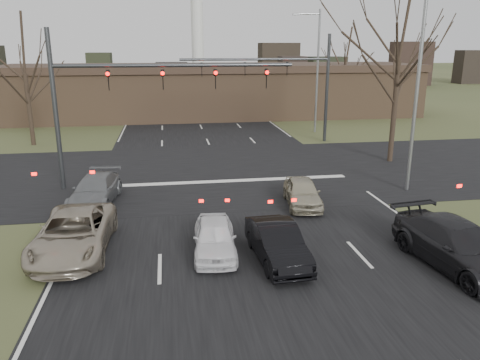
{
  "coord_description": "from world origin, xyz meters",
  "views": [
    {
      "loc": [
        -3.05,
        -11.37,
        7.16
      ],
      "look_at": [
        -0.27,
        6.31,
        2.0
      ],
      "focal_mm": 35.0,
      "sensor_mm": 36.0,
      "label": 1
    }
  ],
  "objects_px": {
    "streetlight_right_far": "(316,65)",
    "car_charcoal_sedan": "(458,246)",
    "building": "(214,90)",
    "mast_arm_near": "(122,89)",
    "car_silver_suv": "(74,233)",
    "mast_arm_far": "(291,76)",
    "car_white_sedan": "(215,237)",
    "car_black_hatch": "(277,243)",
    "car_silver_ahead": "(302,192)",
    "streetlight_right_near": "(415,79)",
    "car_grey_ahead": "(95,190)"
  },
  "relations": [
    {
      "from": "streetlight_right_far",
      "to": "car_black_hatch",
      "type": "relative_size",
      "value": 2.5
    },
    {
      "from": "mast_arm_far",
      "to": "car_grey_ahead",
      "type": "bearing_deg",
      "value": -135.0
    },
    {
      "from": "streetlight_right_far",
      "to": "car_charcoal_sedan",
      "type": "bearing_deg",
      "value": -96.74
    },
    {
      "from": "streetlight_right_near",
      "to": "car_charcoal_sedan",
      "type": "height_order",
      "value": "streetlight_right_near"
    },
    {
      "from": "mast_arm_far",
      "to": "car_silver_suv",
      "type": "bearing_deg",
      "value": -124.89
    },
    {
      "from": "car_silver_suv",
      "to": "car_black_hatch",
      "type": "xyz_separation_m",
      "value": [
        7.0,
        -1.79,
        -0.08
      ]
    },
    {
      "from": "car_black_hatch",
      "to": "car_charcoal_sedan",
      "type": "bearing_deg",
      "value": -16.74
    },
    {
      "from": "car_black_hatch",
      "to": "car_grey_ahead",
      "type": "height_order",
      "value": "car_black_hatch"
    },
    {
      "from": "mast_arm_near",
      "to": "streetlight_right_far",
      "type": "bearing_deg",
      "value": 43.89
    },
    {
      "from": "car_silver_suv",
      "to": "car_silver_ahead",
      "type": "relative_size",
      "value": 1.43
    },
    {
      "from": "car_black_hatch",
      "to": "mast_arm_far",
      "type": "bearing_deg",
      "value": 70.64
    },
    {
      "from": "streetlight_right_far",
      "to": "car_charcoal_sedan",
      "type": "distance_m",
      "value": 25.98
    },
    {
      "from": "streetlight_right_near",
      "to": "car_grey_ahead",
      "type": "relative_size",
      "value": 2.23
    },
    {
      "from": "building",
      "to": "streetlight_right_far",
      "type": "bearing_deg",
      "value": -56.35
    },
    {
      "from": "building",
      "to": "car_silver_suv",
      "type": "distance_m",
      "value": 34.31
    },
    {
      "from": "mast_arm_far",
      "to": "car_white_sedan",
      "type": "bearing_deg",
      "value": -112.09
    },
    {
      "from": "mast_arm_far",
      "to": "car_white_sedan",
      "type": "height_order",
      "value": "mast_arm_far"
    },
    {
      "from": "building",
      "to": "streetlight_right_far",
      "type": "distance_m",
      "value": 13.53
    },
    {
      "from": "building",
      "to": "mast_arm_far",
      "type": "height_order",
      "value": "mast_arm_far"
    },
    {
      "from": "car_white_sedan",
      "to": "car_grey_ahead",
      "type": "relative_size",
      "value": 0.82
    },
    {
      "from": "car_white_sedan",
      "to": "car_charcoal_sedan",
      "type": "height_order",
      "value": "car_charcoal_sedan"
    },
    {
      "from": "streetlight_right_far",
      "to": "mast_arm_near",
      "type": "bearing_deg",
      "value": -136.11
    },
    {
      "from": "car_charcoal_sedan",
      "to": "building",
      "type": "bearing_deg",
      "value": 89.02
    },
    {
      "from": "mast_arm_far",
      "to": "building",
      "type": "bearing_deg",
      "value": 105.58
    },
    {
      "from": "building",
      "to": "car_black_hatch",
      "type": "bearing_deg",
      "value": -92.46
    },
    {
      "from": "mast_arm_far",
      "to": "streetlight_right_far",
      "type": "distance_m",
      "value": 5.12
    },
    {
      "from": "building",
      "to": "car_black_hatch",
      "type": "relative_size",
      "value": 10.58
    },
    {
      "from": "mast_arm_near",
      "to": "car_black_hatch",
      "type": "relative_size",
      "value": 3.03
    },
    {
      "from": "car_black_hatch",
      "to": "car_silver_ahead",
      "type": "distance_m",
      "value": 6.04
    },
    {
      "from": "car_grey_ahead",
      "to": "mast_arm_far",
      "type": "bearing_deg",
      "value": 52.06
    },
    {
      "from": "mast_arm_far",
      "to": "car_black_hatch",
      "type": "xyz_separation_m",
      "value": [
        -5.68,
        -19.98,
        -4.36
      ]
    },
    {
      "from": "car_silver_suv",
      "to": "building",
      "type": "bearing_deg",
      "value": 77.37
    },
    {
      "from": "mast_arm_near",
      "to": "car_silver_suv",
      "type": "distance_m",
      "value": 9.35
    },
    {
      "from": "car_silver_ahead",
      "to": "streetlight_right_far",
      "type": "bearing_deg",
      "value": 78.25
    },
    {
      "from": "mast_arm_far",
      "to": "streetlight_right_near",
      "type": "relative_size",
      "value": 1.11
    },
    {
      "from": "car_white_sedan",
      "to": "streetlight_right_near",
      "type": "bearing_deg",
      "value": 34.39
    },
    {
      "from": "mast_arm_near",
      "to": "streetlight_right_near",
      "type": "relative_size",
      "value": 1.21
    },
    {
      "from": "car_grey_ahead",
      "to": "mast_arm_near",
      "type": "bearing_deg",
      "value": 71.74
    },
    {
      "from": "car_black_hatch",
      "to": "car_charcoal_sedan",
      "type": "height_order",
      "value": "car_charcoal_sedan"
    },
    {
      "from": "streetlight_right_far",
      "to": "car_charcoal_sedan",
      "type": "height_order",
      "value": "streetlight_right_far"
    },
    {
      "from": "car_white_sedan",
      "to": "car_black_hatch",
      "type": "bearing_deg",
      "value": -19.73
    },
    {
      "from": "streetlight_right_near",
      "to": "car_white_sedan",
      "type": "distance_m",
      "value": 13.01
    },
    {
      "from": "car_white_sedan",
      "to": "car_silver_ahead",
      "type": "height_order",
      "value": "car_silver_ahead"
    },
    {
      "from": "building",
      "to": "car_silver_ahead",
      "type": "xyz_separation_m",
      "value": [
        0.99,
        -29.48,
        -2.03
      ]
    },
    {
      "from": "car_black_hatch",
      "to": "car_silver_ahead",
      "type": "xyz_separation_m",
      "value": [
        2.49,
        5.5,
        -0.03
      ]
    },
    {
      "from": "mast_arm_near",
      "to": "building",
      "type": "bearing_deg",
      "value": 73.87
    },
    {
      "from": "building",
      "to": "car_silver_suv",
      "type": "xyz_separation_m",
      "value": [
        -8.5,
        -33.19,
        -1.92
      ]
    },
    {
      "from": "car_charcoal_sedan",
      "to": "streetlight_right_near",
      "type": "bearing_deg",
      "value": 65.6
    },
    {
      "from": "building",
      "to": "car_grey_ahead",
      "type": "bearing_deg",
      "value": -107.07
    },
    {
      "from": "streetlight_right_far",
      "to": "streetlight_right_near",
      "type": "bearing_deg",
      "value": -91.68
    }
  ]
}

